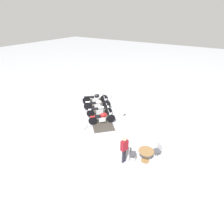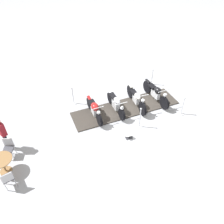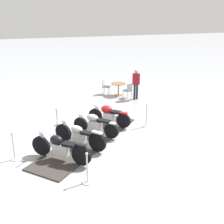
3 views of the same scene
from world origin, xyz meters
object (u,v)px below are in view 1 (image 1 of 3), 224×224
stanchion_right_mid (116,107)px  bystander_person (124,148)px  cafe_chair_across_table (131,153)px  motorcycle_maroon (103,118)px  motorcycle_chrome (100,111)px  stanchion_left_front (83,127)px  motorcycle_cream (98,104)px  stanchion_left_rear (79,99)px  stanchion_right_rear (110,96)px  cafe_table (146,153)px  cafe_chair_near_table (158,150)px  motorcycle_black (96,98)px  info_placard (124,114)px

stanchion_right_mid → bystander_person: bystander_person is taller
cafe_chair_across_table → bystander_person: bearing=-149.9°
motorcycle_maroon → cafe_chair_across_table: bearing=-78.4°
motorcycle_chrome → stanchion_left_front: bearing=-129.8°
cafe_chair_across_table → stanchion_right_mid: bearing=104.6°
motorcycle_cream → stanchion_left_rear: bearing=133.4°
bystander_person → motorcycle_chrome: bearing=-21.9°
stanchion_right_rear → stanchion_left_rear: 3.00m
stanchion_right_rear → cafe_table: bearing=136.9°
motorcycle_chrome → stanchion_right_rear: bearing=63.8°
bystander_person → stanchion_right_rear: bearing=-33.8°
cafe_chair_near_table → cafe_table: bearing=0.0°
motorcycle_chrome → cafe_table: 5.78m
motorcycle_chrome → bystander_person: bystander_person is taller
motorcycle_cream → stanchion_right_mid: 1.59m
stanchion_right_rear → stanchion_left_rear: (2.10, 2.14, -0.03)m
cafe_chair_across_table → bystander_person: (0.25, 0.37, 0.51)m
motorcycle_cream → bystander_person: bystander_person is taller
motorcycle_black → info_placard: size_ratio=4.85×
motorcycle_cream → stanchion_left_front: 3.38m
stanchion_right_rear → stanchion_left_front: bearing=103.8°
stanchion_right_rear → stanchion_left_front: 5.71m
cafe_chair_near_table → stanchion_right_mid: bearing=-91.3°
motorcycle_maroon → stanchion_left_rear: 4.47m
motorcycle_chrome → cafe_table: (-5.13, 2.68, 0.06)m
motorcycle_maroon → cafe_chair_near_table: 4.88m
motorcycle_maroon → motorcycle_cream: 2.34m
cafe_chair_across_table → motorcycle_chrome: bearing=119.9°
motorcycle_chrome → stanchion_left_rear: stanchion_left_rear is taller
stanchion_right_mid → stanchion_left_front: 3.86m
motorcycle_chrome → bystander_person: size_ratio=0.92×
motorcycle_black → stanchion_right_mid: 2.30m
cafe_table → cafe_chair_across_table: bearing=25.5°
stanchion_right_mid → cafe_chair_near_table: (-4.96, 3.45, 0.18)m
motorcycle_chrome → stanchion_right_rear: (1.12, -3.17, -0.16)m
motorcycle_chrome → motorcycle_cream: (0.83, -0.82, 0.00)m
motorcycle_cream → bystander_person: (-4.97, 4.22, 0.52)m
stanchion_left_rear → info_placard: bearing=-177.3°
motorcycle_black → cafe_table: size_ratio=2.15×
info_placard → cafe_chair_across_table: bearing=-11.7°
motorcycle_cream → stanchion_right_rear: (0.28, -2.34, -0.16)m
motorcycle_chrome → motorcycle_black: (1.67, -1.65, 0.04)m
stanchion_left_rear → info_placard: size_ratio=2.74×
stanchion_left_rear → cafe_table: 9.13m
stanchion_left_front → info_placard: stanchion_left_front is taller
motorcycle_maroon → motorcycle_chrome: size_ratio=0.99×
motorcycle_cream → cafe_chair_across_table: motorcycle_cream is taller
stanchion_right_rear → stanchion_left_rear: stanchion_right_rear is taller
info_placard → cafe_table: size_ratio=0.44×
motorcycle_maroon → cafe_chair_across_table: size_ratio=1.75×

